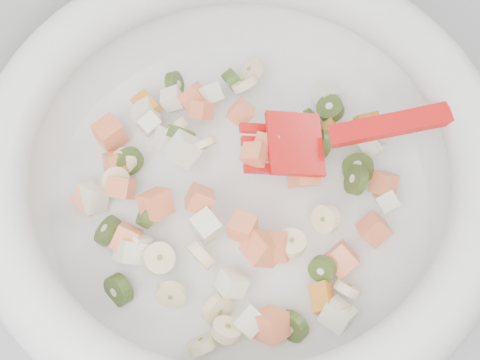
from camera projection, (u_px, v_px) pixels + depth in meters
mixing_bowl at (240, 171)px, 0.56m from camera, size 0.46×0.44×0.13m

